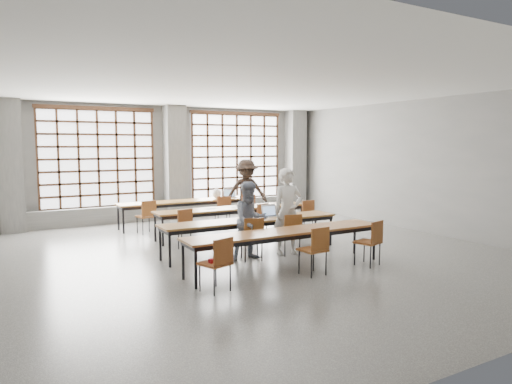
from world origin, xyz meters
TOP-DOWN VIEW (x-y plane):
  - floor at (0.00, 0.00)m, footprint 11.00×11.00m
  - ceiling at (0.00, 0.00)m, footprint 11.00×11.00m
  - wall_back at (0.00, 5.50)m, footprint 10.00×0.00m
  - wall_right at (5.00, 0.00)m, footprint 0.00×11.00m
  - column_left at (-4.50, 5.22)m, footprint 0.60×0.55m
  - column_mid at (0.00, 5.22)m, footprint 0.60×0.55m
  - column_right at (4.50, 5.22)m, footprint 0.60×0.55m
  - window_left at (-2.25, 5.42)m, footprint 3.32×0.12m
  - window_right at (2.25, 5.42)m, footprint 3.32×0.12m
  - sill_ledge at (0.00, 5.30)m, footprint 9.80×0.35m
  - desk_row_a at (-0.09, 3.84)m, footprint 4.00×0.70m
  - desk_row_b at (0.34, 1.90)m, footprint 4.00×0.70m
  - desk_row_c at (-0.11, 0.09)m, footprint 4.00×0.70m
  - desk_row_d at (-0.17, -1.36)m, footprint 4.00×0.70m
  - chair_back_left at (-1.48, 3.21)m, footprint 0.48×0.49m
  - chair_back_mid at (0.69, 3.21)m, footprint 0.49×0.49m
  - chair_back_right at (1.48, 3.21)m, footprint 0.53×0.53m
  - chair_mid_left at (-1.24, 1.27)m, footprint 0.52×0.52m
  - chair_mid_centre at (0.76, 1.27)m, footprint 0.52×0.52m
  - chair_mid_right at (2.14, 1.27)m, footprint 0.44×0.45m
  - chair_front_left at (-0.43, -0.53)m, footprint 0.51×0.51m
  - chair_front_right at (0.48, -0.53)m, footprint 0.48×0.48m
  - chair_near_left at (-1.84, -1.99)m, footprint 0.53×0.53m
  - chair_near_mid at (0.04, -1.99)m, footprint 0.45×0.45m
  - chair_near_right at (1.36, -1.99)m, footprint 0.52×0.52m
  - student_male at (0.49, -0.41)m, footprint 0.71×0.51m
  - student_female at (-0.41, -0.41)m, footprint 0.81×0.65m
  - student_back at (1.51, 3.34)m, footprint 1.39×1.11m
  - laptop_front at (0.44, 0.20)m, footprint 0.36×0.31m
  - laptop_back at (1.27, 3.95)m, footprint 0.42×0.38m
  - mouse at (0.84, 0.07)m, footprint 0.10×0.07m
  - green_box at (-0.16, 0.17)m, footprint 0.27×0.18m
  - phone at (0.07, -0.01)m, footprint 0.14×0.09m
  - paper_sheet_a at (-0.26, 1.95)m, footprint 0.34×0.28m
  - paper_sheet_c at (0.44, 1.90)m, footprint 0.32×0.24m
  - backpack at (1.94, 1.95)m, footprint 0.33×0.21m
  - plastic_bag at (0.81, 3.89)m, footprint 0.31×0.27m
  - red_pouch at (-1.87, -1.91)m, footprint 0.21×0.11m

SIDE VIEW (x-z plane):
  - floor at x=0.00m, z-range 0.00..0.00m
  - sill_ledge at x=0.00m, z-range 0.00..0.50m
  - red_pouch at x=-1.87m, z-range 0.47..0.53m
  - chair_back_left at x=-1.48m, z-range 0.10..0.98m
  - chair_back_mid at x=0.69m, z-range 0.10..0.98m
  - chair_back_right at x=1.48m, z-range 0.10..0.98m
  - chair_mid_left at x=-1.24m, z-range 0.10..0.98m
  - chair_mid_centre at x=0.76m, z-range 0.10..0.98m
  - chair_mid_right at x=2.14m, z-range 0.10..0.98m
  - chair_front_left at x=-0.43m, z-range 0.10..0.98m
  - chair_front_right at x=0.48m, z-range 0.10..0.98m
  - chair_near_left at x=-1.84m, z-range 0.10..0.98m
  - chair_near_mid at x=0.04m, z-range 0.10..0.98m
  - chair_near_right at x=1.36m, z-range 0.10..0.98m
  - desk_row_a at x=-0.09m, z-range 0.30..1.03m
  - desk_row_b at x=0.34m, z-range 0.30..1.03m
  - desk_row_c at x=-0.11m, z-range 0.30..1.03m
  - desk_row_d at x=-0.17m, z-range 0.30..1.03m
  - paper_sheet_a at x=-0.26m, z-range 0.73..0.73m
  - paper_sheet_c at x=0.44m, z-range 0.73..0.73m
  - phone at x=0.07m, z-range 0.73..0.74m
  - mouse at x=0.84m, z-range 0.73..0.77m
  - green_box at x=-0.16m, z-range 0.73..0.82m
  - student_female at x=-0.41m, z-range 0.00..1.58m
  - laptop_front at x=0.44m, z-range 0.66..0.92m
  - laptop_back at x=1.27m, z-range 0.66..0.92m
  - plastic_bag at x=0.81m, z-range 0.73..1.02m
  - student_male at x=0.49m, z-range 0.00..1.82m
  - backpack at x=1.94m, z-range 0.73..1.13m
  - student_back at x=1.51m, z-range 0.00..1.88m
  - wall_back at x=0.00m, z-range -3.25..6.75m
  - wall_right at x=5.00m, z-range -3.75..7.25m
  - column_left at x=-4.50m, z-range 0.00..3.50m
  - column_mid at x=0.00m, z-range 0.00..3.50m
  - column_right at x=4.50m, z-range 0.00..3.50m
  - window_left at x=-2.25m, z-range 0.40..3.40m
  - window_right at x=2.25m, z-range 0.40..3.40m
  - ceiling at x=0.00m, z-range 3.50..3.50m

